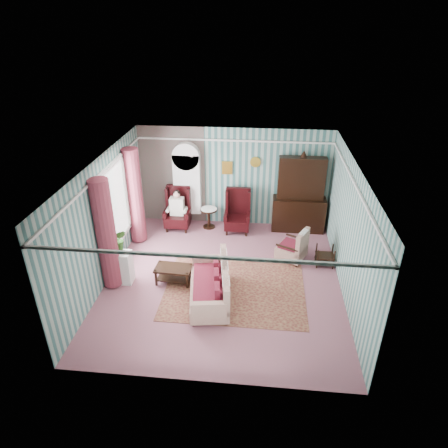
# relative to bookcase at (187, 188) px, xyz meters

# --- Properties ---
(floor) EXTENTS (6.00, 6.00, 0.00)m
(floor) POSITION_rel_bookcase_xyz_m (1.35, -2.84, -1.12)
(floor) COLOR #8A505F
(floor) RESTS_ON ground
(room_shell) EXTENTS (5.53, 6.02, 2.91)m
(room_shell) POSITION_rel_bookcase_xyz_m (0.73, -2.66, 0.89)
(room_shell) COLOR #386662
(room_shell) RESTS_ON ground
(bookcase) EXTENTS (0.80, 0.28, 2.24)m
(bookcase) POSITION_rel_bookcase_xyz_m (0.00, 0.00, 0.00)
(bookcase) COLOR white
(bookcase) RESTS_ON floor
(dresser_hutch) EXTENTS (1.50, 0.56, 2.36)m
(dresser_hutch) POSITION_rel_bookcase_xyz_m (3.25, -0.12, 0.06)
(dresser_hutch) COLOR black
(dresser_hutch) RESTS_ON floor
(wingback_left) EXTENTS (0.76, 0.80, 1.25)m
(wingback_left) POSITION_rel_bookcase_xyz_m (-0.25, -0.39, -0.50)
(wingback_left) COLOR black
(wingback_left) RESTS_ON floor
(wingback_right) EXTENTS (0.76, 0.80, 1.25)m
(wingback_right) POSITION_rel_bookcase_xyz_m (1.50, -0.39, -0.50)
(wingback_right) COLOR black
(wingback_right) RESTS_ON floor
(seated_woman) EXTENTS (0.44, 0.40, 1.18)m
(seated_woman) POSITION_rel_bookcase_xyz_m (-0.25, -0.39, -0.53)
(seated_woman) COLOR beige
(seated_woman) RESTS_ON floor
(round_side_table) EXTENTS (0.50, 0.50, 0.60)m
(round_side_table) POSITION_rel_bookcase_xyz_m (0.65, -0.24, -0.82)
(round_side_table) COLOR black
(round_side_table) RESTS_ON floor
(nest_table) EXTENTS (0.45, 0.38, 0.54)m
(nest_table) POSITION_rel_bookcase_xyz_m (3.82, -1.94, -0.85)
(nest_table) COLOR black
(nest_table) RESTS_ON floor
(plant_stand) EXTENTS (0.55, 0.35, 0.80)m
(plant_stand) POSITION_rel_bookcase_xyz_m (-1.05, -3.14, -0.72)
(plant_stand) COLOR silver
(plant_stand) RESTS_ON floor
(rug) EXTENTS (3.20, 2.60, 0.01)m
(rug) POSITION_rel_bookcase_xyz_m (1.65, -3.14, -1.11)
(rug) COLOR #441D16
(rug) RESTS_ON floor
(sofa) EXTENTS (1.33, 1.98, 0.90)m
(sofa) POSITION_rel_bookcase_xyz_m (1.12, -3.63, -0.67)
(sofa) COLOR beige
(sofa) RESTS_ON floor
(floral_armchair) EXTENTS (1.07, 1.02, 1.06)m
(floral_armchair) POSITION_rel_bookcase_xyz_m (2.99, -1.75, -0.59)
(floral_armchair) COLOR tan
(floral_armchair) RESTS_ON floor
(coffee_table) EXTENTS (0.87, 0.53, 0.41)m
(coffee_table) POSITION_rel_bookcase_xyz_m (0.19, -3.04, -0.91)
(coffee_table) COLOR black
(coffee_table) RESTS_ON floor
(potted_plant_a) EXTENTS (0.35, 0.31, 0.38)m
(potted_plant_a) POSITION_rel_bookcase_xyz_m (-1.11, -3.20, -0.13)
(potted_plant_a) COLOR #1B581F
(potted_plant_a) RESTS_ON plant_stand
(potted_plant_b) EXTENTS (0.32, 0.27, 0.52)m
(potted_plant_b) POSITION_rel_bookcase_xyz_m (-1.03, -2.99, -0.06)
(potted_plant_b) COLOR #29551A
(potted_plant_b) RESTS_ON plant_stand
(potted_plant_c) EXTENTS (0.30, 0.30, 0.43)m
(potted_plant_c) POSITION_rel_bookcase_xyz_m (-1.18, -3.06, -0.11)
(potted_plant_c) COLOR #224D18
(potted_plant_c) RESTS_ON plant_stand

